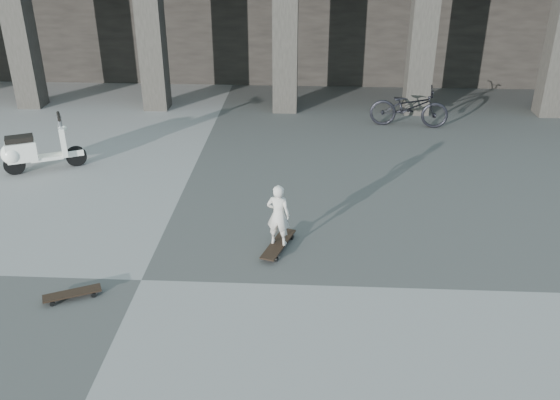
{
  "coord_description": "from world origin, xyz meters",
  "views": [
    {
      "loc": [
        2.49,
        -7.35,
        5.05
      ],
      "look_at": [
        2.02,
        1.53,
        0.65
      ],
      "focal_mm": 38.0,
      "sensor_mm": 36.0,
      "label": 1
    }
  ],
  "objects_px": {
    "longboard": "(278,244)",
    "child": "(278,215)",
    "scooter": "(29,151)",
    "skateboard_spare": "(72,294)",
    "bicycle": "(409,107)"
  },
  "relations": [
    {
      "from": "skateboard_spare",
      "to": "scooter",
      "type": "bearing_deg",
      "value": 94.45
    },
    {
      "from": "child",
      "to": "scooter",
      "type": "relative_size",
      "value": 0.66
    },
    {
      "from": "child",
      "to": "scooter",
      "type": "xyz_separation_m",
      "value": [
        -5.4,
        2.89,
        -0.16
      ]
    },
    {
      "from": "skateboard_spare",
      "to": "child",
      "type": "xyz_separation_m",
      "value": [
        2.88,
        1.53,
        0.56
      ]
    },
    {
      "from": "longboard",
      "to": "skateboard_spare",
      "type": "distance_m",
      "value": 3.26
    },
    {
      "from": "child",
      "to": "bicycle",
      "type": "bearing_deg",
      "value": -103.03
    },
    {
      "from": "skateboard_spare",
      "to": "scooter",
      "type": "relative_size",
      "value": 0.52
    },
    {
      "from": "child",
      "to": "longboard",
      "type": "bearing_deg",
      "value": -0.0
    },
    {
      "from": "longboard",
      "to": "bicycle",
      "type": "bearing_deg",
      "value": -7.73
    },
    {
      "from": "longboard",
      "to": "scooter",
      "type": "height_order",
      "value": "scooter"
    },
    {
      "from": "skateboard_spare",
      "to": "bicycle",
      "type": "bearing_deg",
      "value": 27.92
    },
    {
      "from": "longboard",
      "to": "bicycle",
      "type": "xyz_separation_m",
      "value": [
        2.97,
        6.27,
        0.43
      ]
    },
    {
      "from": "skateboard_spare",
      "to": "scooter",
      "type": "xyz_separation_m",
      "value": [
        -2.52,
        4.43,
        0.39
      ]
    },
    {
      "from": "longboard",
      "to": "child",
      "type": "distance_m",
      "value": 0.55
    },
    {
      "from": "skateboard_spare",
      "to": "bicycle",
      "type": "xyz_separation_m",
      "value": [
        5.85,
        7.81,
        0.44
      ]
    }
  ]
}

